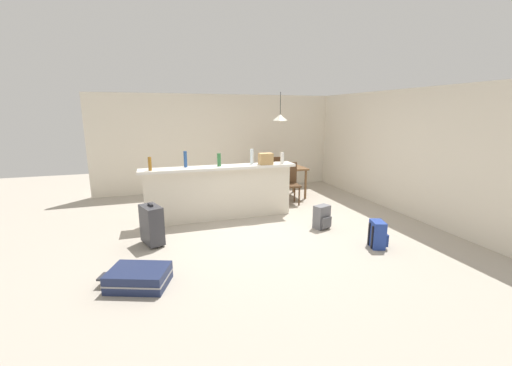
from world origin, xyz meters
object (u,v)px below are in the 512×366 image
Objects in this scene: backpack_grey at (322,217)px; backpack_blue at (378,235)px; bottle_amber at (150,164)px; suitcase_upright_charcoal at (152,224)px; bottle_white at (282,158)px; bottle_blue at (185,159)px; dining_table at (281,171)px; bottle_clear at (252,157)px; suitcase_flat_navy at (139,277)px; dining_chair_near_partition at (289,181)px; grocery_bag at (266,159)px; bottle_green at (219,160)px; dining_chair_far_side at (274,172)px; pendant_lamp at (280,117)px.

backpack_blue is at bearing -68.10° from backpack_grey.
suitcase_upright_charcoal is at bearing -91.93° from bottle_amber.
backpack_grey is (2.91, -0.17, -0.13)m from suitcase_upright_charcoal.
bottle_blue is at bearing 175.12° from bottle_white.
dining_table is at bearing 94.91° from backpack_blue.
suitcase_flat_navy is (-2.10, -2.18, -1.09)m from bottle_clear.
bottle_amber reaches higher than suitcase_upright_charcoal.
dining_chair_near_partition reaches higher than suitcase_upright_charcoal.
backpack_blue is (0.79, -1.99, -0.96)m from bottle_white.
grocery_bag is (1.53, -0.15, -0.04)m from bottle_blue.
dining_table is at bearing 87.18° from dining_chair_near_partition.
bottle_clear is at bearing -134.10° from dining_table.
suitcase_upright_charcoal is at bearing -159.38° from grocery_bag.
dining_chair_near_partition reaches higher than backpack_grey.
backpack_blue is (2.66, -2.15, -0.99)m from bottle_blue.
bottle_white is at bearing -4.88° from bottle_blue.
bottle_clear is 0.44× the size of suitcase_upright_charcoal.
bottle_white is (0.59, -0.12, -0.04)m from bottle_clear.
backpack_grey is at bearing -93.30° from dining_chair_near_partition.
backpack_blue is (1.13, -2.00, -0.96)m from grocery_bag.
bottle_clear is 1.14× the size of grocery_bag.
bottle_green reaches higher than dining_chair_near_partition.
bottle_clear reaches higher than bottle_amber.
bottle_green is 2.18m from dining_table.
bottle_clear is 1.78m from backpack_grey.
bottle_clear reaches higher than bottle_green.
backpack_blue is 0.63× the size of suitcase_upright_charcoal.
suitcase_flat_navy is at bearing -138.93° from dining_chair_near_partition.
bottle_green is 0.22× the size of dining_table.
dining_chair_far_side is (2.40, 1.68, -0.68)m from bottle_blue.
bottle_clear reaches higher than suitcase_upright_charcoal.
suitcase_upright_charcoal is at bearing -153.22° from dining_chair_near_partition.
backpack_blue is 1.00× the size of backpack_grey.
pendant_lamp is at bearing 34.24° from suitcase_upright_charcoal.
pendant_lamp reaches higher than bottle_clear.
dining_chair_far_side is at bearing 31.34° from bottle_amber.
bottle_clear is 0.70× the size of backpack_grey.
backpack_blue is 1.08m from backpack_grey.
dining_chair_near_partition reaches higher than dining_table.
bottle_blue is 0.32× the size of dining_chair_near_partition.
dining_chair_far_side is 2.21× the size of backpack_blue.
bottle_blue is 2.68m from dining_table.
dining_chair_near_partition is at bearing -92.53° from dining_chair_far_side.
dining_table is 1.60× the size of pendant_lamp.
bottle_white reaches higher than dining_table.
pendant_lamp is (0.77, 1.19, 0.77)m from grocery_bag.
bottle_white is (1.87, -0.16, -0.04)m from bottle_blue.
bottle_blue is at bearing -155.70° from pendant_lamp.
bottle_amber is 0.36× the size of suitcase_upright_charcoal.
bottle_clear is 0.27m from grocery_bag.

